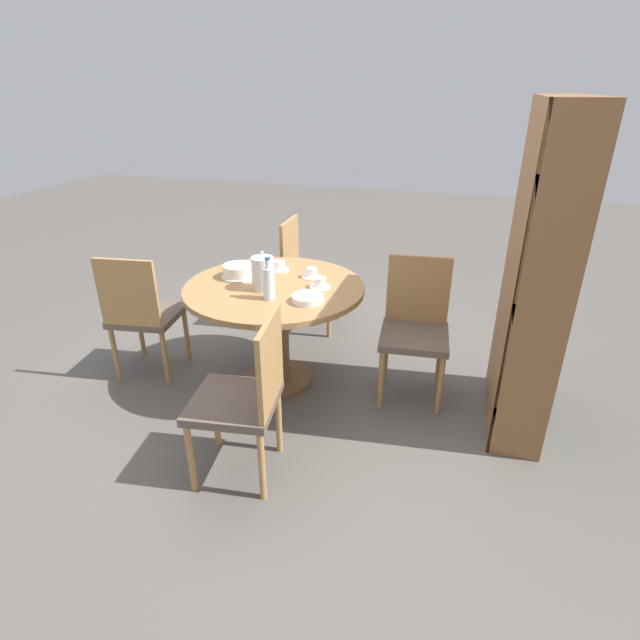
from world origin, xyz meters
The scene contains 14 objects.
ground_plane centered at (0.00, 0.00, 0.00)m, with size 14.00×14.00×0.00m, color #56514C.
dining_table centered at (0.00, 0.00, 0.54)m, with size 1.15×1.15×0.70m.
chair_a centered at (0.89, 0.19, 0.48)m, with size 0.48×0.48×0.90m.
chair_b centered at (-0.15, 0.89, 0.48)m, with size 0.46×0.46×0.90m.
chair_c centered at (-0.90, -0.09, 0.48)m, with size 0.43×0.43×0.90m.
chair_d centered at (0.19, -0.89, 0.48)m, with size 0.47×0.47×0.90m.
bookshelf centered at (-0.04, 1.51, 0.90)m, with size 0.82×0.28×1.82m.
coffee_pot centered at (0.07, -0.04, 0.82)m, with size 0.14×0.14×0.25m.
water_bottle centered at (0.21, 0.05, 0.81)m, with size 0.07×0.07×0.26m.
cake_main centered at (-0.07, -0.28, 0.75)m, with size 0.23×0.23×0.09m.
cup_a centered at (-0.28, -0.07, 0.73)m, with size 0.13×0.13×0.07m.
cup_b centered at (-0.05, 0.29, 0.73)m, with size 0.13×0.13×0.07m.
cup_c centered at (-0.21, 0.18, 0.73)m, with size 0.13×0.13×0.07m.
plate_stack centered at (0.19, 0.29, 0.72)m, with size 0.19×0.19×0.04m.
Camera 1 is at (2.75, 1.14, 1.87)m, focal length 28.00 mm.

